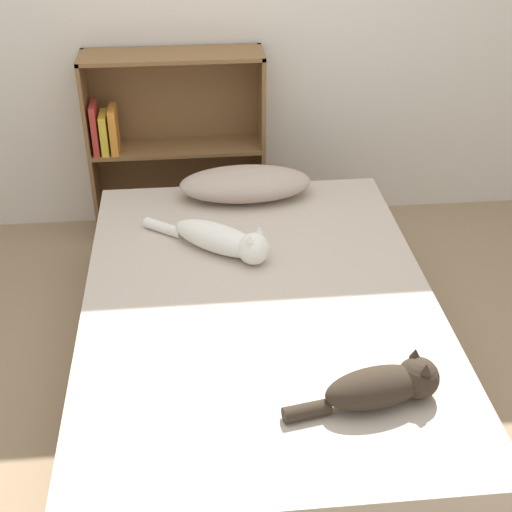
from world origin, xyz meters
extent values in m
plane|color=#997F60|center=(0.00, 0.00, 0.00)|extent=(8.00, 8.00, 0.00)
cube|color=brown|center=(0.00, 0.00, 0.13)|extent=(1.40, 2.01, 0.26)
cube|color=#C1B2A3|center=(0.00, 0.00, 0.35)|extent=(1.36, 1.95, 0.18)
ellipsoid|color=#B29E8E|center=(0.02, 0.83, 0.51)|extent=(0.63, 0.29, 0.15)
ellipsoid|color=white|center=(-0.14, 0.37, 0.49)|extent=(0.43, 0.36, 0.12)
sphere|color=white|center=(0.00, 0.26, 0.50)|extent=(0.13, 0.13, 0.13)
cone|color=white|center=(0.03, 0.29, 0.57)|extent=(0.04, 0.04, 0.03)
cone|color=white|center=(-0.02, 0.23, 0.57)|extent=(0.04, 0.04, 0.03)
cylinder|color=white|center=(-0.38, 0.54, 0.46)|extent=(0.18, 0.15, 0.05)
ellipsoid|color=#33281E|center=(0.31, -0.59, 0.50)|extent=(0.36, 0.20, 0.13)
sphere|color=#33281E|center=(0.45, -0.57, 0.50)|extent=(0.14, 0.14, 0.14)
cone|color=#33281E|center=(0.44, -0.53, 0.58)|extent=(0.04, 0.04, 0.03)
cone|color=#33281E|center=(0.46, -0.61, 0.58)|extent=(0.04, 0.04, 0.03)
cylinder|color=#33281E|center=(0.08, -0.63, 0.46)|extent=(0.16, 0.08, 0.05)
cube|color=brown|center=(-0.76, 1.31, 0.50)|extent=(0.02, 0.26, 1.00)
cube|color=brown|center=(0.14, 1.31, 0.50)|extent=(0.02, 0.26, 1.00)
cube|color=brown|center=(-0.31, 1.31, 0.01)|extent=(0.92, 0.26, 0.02)
cube|color=brown|center=(-0.31, 1.31, 0.99)|extent=(0.92, 0.26, 0.02)
cube|color=brown|center=(-0.31, 1.31, 0.50)|extent=(0.88, 0.26, 0.02)
cube|color=brown|center=(-0.31, 1.43, 0.50)|extent=(0.92, 0.02, 1.00)
cube|color=#B7332D|center=(-0.72, 1.27, 0.64)|extent=(0.03, 0.16, 0.26)
cube|color=gold|center=(-0.67, 1.27, 0.62)|extent=(0.04, 0.16, 0.21)
cube|color=orange|center=(-0.62, 1.27, 0.63)|extent=(0.04, 0.16, 0.24)
camera|label=1|loc=(-0.23, -2.21, 2.07)|focal=50.00mm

